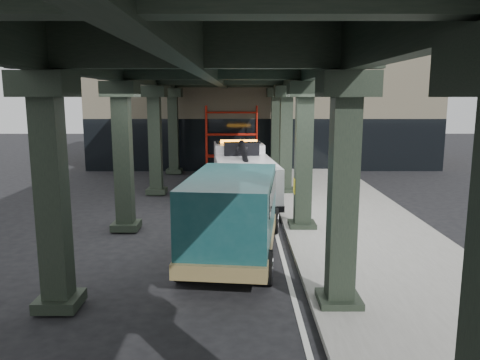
{
  "coord_description": "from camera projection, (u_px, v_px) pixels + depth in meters",
  "views": [
    {
      "loc": [
        0.46,
        -13.43,
        4.5
      ],
      "look_at": [
        0.49,
        2.32,
        1.7
      ],
      "focal_mm": 35.0,
      "sensor_mm": 36.0,
      "label": 1
    }
  ],
  "objects": [
    {
      "name": "viaduct",
      "position": [
        212.0,
        67.0,
        15.02
      ],
      "size": [
        7.4,
        32.0,
        6.4
      ],
      "color": "black",
      "rests_on": "ground"
    },
    {
      "name": "tow_truck",
      "position": [
        242.0,
        171.0,
        20.45
      ],
      "size": [
        2.93,
        8.24,
        2.65
      ],
      "rotation": [
        0.0,
        0.0,
        0.08
      ],
      "color": "black",
      "rests_on": "ground"
    },
    {
      "name": "sidewalk",
      "position": [
        357.0,
        228.0,
        15.97
      ],
      "size": [
        5.0,
        40.0,
        0.15
      ],
      "primitive_type": "cube",
      "color": "gray",
      "rests_on": "ground"
    },
    {
      "name": "ground",
      "position": [
        224.0,
        249.0,
        14.01
      ],
      "size": [
        90.0,
        90.0,
        0.0
      ],
      "primitive_type": "plane",
      "color": "black",
      "rests_on": "ground"
    },
    {
      "name": "towed_van",
      "position": [
        233.0,
        213.0,
        13.11
      ],
      "size": [
        2.95,
        6.17,
        2.42
      ],
      "rotation": [
        0.0,
        0.0,
        -0.11
      ],
      "color": "#123E41",
      "rests_on": "ground"
    },
    {
      "name": "scaffolding",
      "position": [
        232.0,
        137.0,
        28.06
      ],
      "size": [
        3.08,
        0.88,
        4.0
      ],
      "color": "red",
      "rests_on": "ground"
    },
    {
      "name": "lane_stripe",
      "position": [
        275.0,
        230.0,
        15.98
      ],
      "size": [
        0.12,
        38.0,
        0.01
      ],
      "primitive_type": "cube",
      "color": "silver",
      "rests_on": "ground"
    },
    {
      "name": "building",
      "position": [
        261.0,
        104.0,
        33.0
      ],
      "size": [
        22.0,
        10.0,
        8.0
      ],
      "primitive_type": "cube",
      "color": "#C6B793",
      "rests_on": "ground"
    }
  ]
}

